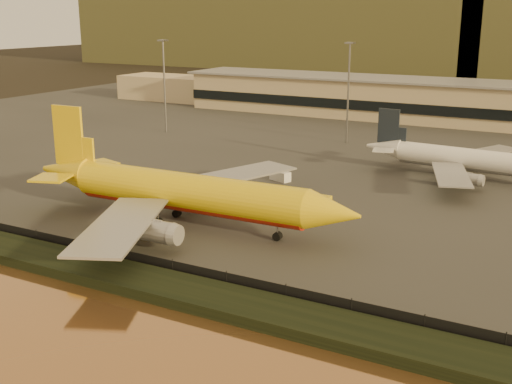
{
  "coord_description": "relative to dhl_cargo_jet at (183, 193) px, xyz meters",
  "views": [
    {
      "loc": [
        47.55,
        -74.4,
        32.65
      ],
      "look_at": [
        0.44,
        12.0,
        5.07
      ],
      "focal_mm": 45.0,
      "sensor_mm": 36.0,
      "label": 1
    }
  ],
  "objects": [
    {
      "name": "dhl_cargo_jet",
      "position": [
        0.0,
        0.0,
        0.0
      ],
      "size": [
        58.21,
        57.14,
        17.42
      ],
      "rotation": [
        0.0,
        0.0,
        0.03
      ],
      "color": "yellow",
      "rests_on": "tarmac"
    },
    {
      "name": "apron_light_masts",
      "position": [
        23.83,
        69.91,
        10.3
      ],
      "size": [
        152.2,
        12.2,
        25.4
      ],
      "color": "slate",
      "rests_on": "tarmac"
    },
    {
      "name": "embankment",
      "position": [
        8.83,
        -22.09,
        -4.7
      ],
      "size": [
        320.0,
        7.0,
        1.4
      ],
      "primitive_type": "cube",
      "color": "black",
      "rests_on": "ground"
    },
    {
      "name": "terminal_building",
      "position": [
        -5.7,
        120.46,
        0.84
      ],
      "size": [
        202.0,
        25.0,
        12.6
      ],
      "color": "tan",
      "rests_on": "tarmac"
    },
    {
      "name": "white_narrowbody_jet",
      "position": [
        33.8,
        51.74,
        -1.39
      ],
      "size": [
        44.52,
        43.31,
        12.78
      ],
      "rotation": [
        0.0,
        0.0,
        -0.08
      ],
      "color": "white",
      "rests_on": "tarmac"
    },
    {
      "name": "distant_hills",
      "position": [
        -11.92,
        334.91,
        25.99
      ],
      "size": [
        470.0,
        160.0,
        70.0
      ],
      "color": "brown",
      "rests_on": "ground"
    },
    {
      "name": "tarmac",
      "position": [
        8.83,
        89.91,
        -5.3
      ],
      "size": [
        320.0,
        220.0,
        0.2
      ],
      "primitive_type": "cube",
      "color": "#2D2D2D",
      "rests_on": "ground"
    },
    {
      "name": "gse_vehicle_yellow",
      "position": [
        14.78,
        20.37,
        -4.36
      ],
      "size": [
        3.79,
        1.79,
        1.69
      ],
      "primitive_type": "cube",
      "rotation": [
        0.0,
        0.0,
        -0.03
      ],
      "color": "yellow",
      "rests_on": "tarmac"
    },
    {
      "name": "perimeter_fence",
      "position": [
        8.83,
        -18.09,
        -4.1
      ],
      "size": [
        300.0,
        0.05,
        2.2
      ],
      "primitive_type": "cube",
      "color": "black",
      "rests_on": "tarmac"
    },
    {
      "name": "ground",
      "position": [
        8.83,
        -5.09,
        -5.4
      ],
      "size": [
        900.0,
        900.0,
        0.0
      ],
      "primitive_type": "plane",
      "color": "black",
      "rests_on": "ground"
    },
    {
      "name": "gse_vehicle_white",
      "position": [
        1.13,
        31.95,
        -4.22
      ],
      "size": [
        4.75,
        3.33,
        1.95
      ],
      "primitive_type": "cube",
      "rotation": [
        0.0,
        0.0,
        -0.35
      ],
      "color": "white",
      "rests_on": "tarmac"
    }
  ]
}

